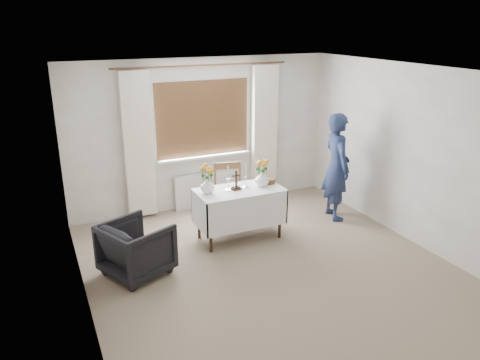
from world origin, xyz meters
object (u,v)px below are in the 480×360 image
(person, at_px, (337,167))
(flower_vase_right, at_px, (262,179))
(altar_table, at_px, (239,214))
(flower_vase_left, at_px, (208,186))
(wooden_chair, at_px, (230,196))
(wooden_cross, at_px, (236,180))
(armchair, at_px, (137,249))

(person, distance_m, flower_vase_right, 1.36)
(person, bearing_deg, flower_vase_right, 103.14)
(altar_table, bearing_deg, flower_vase_left, 172.46)
(wooden_chair, bearing_deg, person, -0.41)
(wooden_cross, bearing_deg, altar_table, -33.85)
(flower_vase_left, relative_size, flower_vase_right, 0.99)
(altar_table, distance_m, wooden_chair, 0.49)
(armchair, distance_m, flower_vase_left, 1.33)
(armchair, xyz_separation_m, wooden_cross, (1.55, 0.41, 0.56))
(armchair, bearing_deg, wooden_chair, -86.24)
(person, height_order, flower_vase_right, person)
(armchair, bearing_deg, wooden_cross, -99.18)
(altar_table, xyz_separation_m, wooden_chair, (0.05, 0.47, 0.11))
(flower_vase_left, xyz_separation_m, flower_vase_right, (0.82, -0.05, 0.00))
(wooden_chair, bearing_deg, armchair, -139.28)
(armchair, xyz_separation_m, person, (3.31, 0.47, 0.51))
(altar_table, distance_m, wooden_cross, 0.53)
(altar_table, relative_size, wooden_chair, 1.26)
(flower_vase_left, distance_m, flower_vase_right, 0.82)
(person, distance_m, flower_vase_left, 2.18)
(armchair, bearing_deg, altar_table, -100.19)
(wooden_chair, xyz_separation_m, flower_vase_left, (-0.51, -0.41, 0.38))
(altar_table, height_order, wooden_chair, wooden_chair)
(altar_table, xyz_separation_m, wooden_cross, (-0.04, 0.02, 0.52))
(wooden_cross, bearing_deg, person, -8.09)
(armchair, bearing_deg, flower_vase_right, -102.47)
(wooden_chair, height_order, flower_vase_left, wooden_chair)
(person, bearing_deg, altar_table, 102.77)
(wooden_cross, distance_m, flower_vase_right, 0.41)
(wooden_cross, height_order, flower_vase_right, wooden_cross)
(wooden_cross, xyz_separation_m, flower_vase_left, (-0.42, 0.04, -0.04))
(wooden_cross, bearing_deg, flower_vase_right, -11.57)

